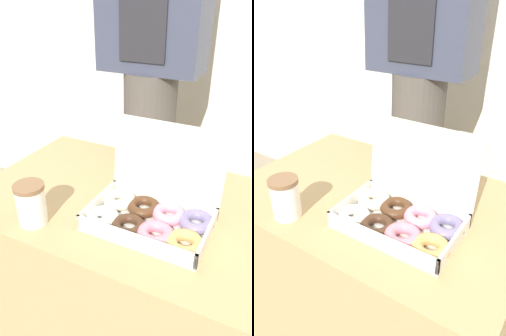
# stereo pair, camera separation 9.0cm
# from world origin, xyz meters

# --- Properties ---
(table) EXTENTS (0.90, 0.61, 0.71)m
(table) POSITION_xyz_m (0.00, 0.00, 0.35)
(table) COLOR tan
(table) RESTS_ON ground_plane
(donut_box) EXTENTS (0.35, 0.24, 0.25)m
(donut_box) POSITION_xyz_m (0.14, -0.08, 0.74)
(donut_box) COLOR silver
(donut_box) RESTS_ON table
(coffee_cup) EXTENTS (0.08, 0.08, 0.12)m
(coffee_cup) POSITION_xyz_m (-0.15, -0.22, 0.77)
(coffee_cup) COLOR white
(coffee_cup) RESTS_ON table
(person_customer) EXTENTS (0.40, 0.22, 1.83)m
(person_customer) POSITION_xyz_m (-0.11, 0.46, 1.01)
(person_customer) COLOR #4C4742
(person_customer) RESTS_ON ground_plane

